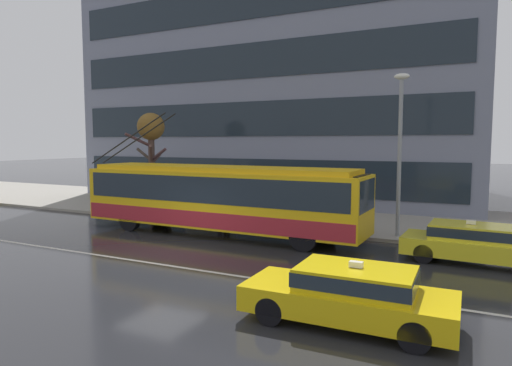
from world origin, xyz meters
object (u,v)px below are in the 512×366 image
at_px(trolleybus, 219,197).
at_px(street_tree_bare, 151,134).
at_px(pedestrian_walking_past, 221,184).
at_px(pedestrian_at_shelter, 306,187).
at_px(taxi_ahead_of_bus, 474,242).
at_px(bus_shelter, 206,179).
at_px(pedestrian_approaching_curb, 225,188).
at_px(street_lamp, 400,141).
at_px(taxi_oncoming_far, 350,293).

height_order(trolleybus, street_tree_bare, street_tree_bare).
xyz_separation_m(trolleybus, street_tree_bare, (-6.25, 3.27, 2.78)).
height_order(trolleybus, pedestrian_walking_past, trolleybus).
relative_size(pedestrian_at_shelter, street_tree_bare, 0.38).
relative_size(trolleybus, pedestrian_at_shelter, 6.53).
bearing_deg(trolleybus, taxi_ahead_of_bus, -1.28).
bearing_deg(bus_shelter, street_tree_bare, -174.17).
distance_m(pedestrian_approaching_curb, street_lamp, 8.43).
distance_m(taxi_oncoming_far, street_tree_bare, 17.34).
distance_m(trolleybus, pedestrian_at_shelter, 4.50).
relative_size(taxi_oncoming_far, street_lamp, 0.69).
relative_size(taxi_ahead_of_bus, street_tree_bare, 0.86).
bearing_deg(taxi_oncoming_far, street_lamp, 92.79).
bearing_deg(street_tree_bare, trolleybus, -27.63).
height_order(taxi_oncoming_far, bus_shelter, bus_shelter).
bearing_deg(pedestrian_at_shelter, taxi_oncoming_far, -65.30).
height_order(taxi_oncoming_far, street_tree_bare, street_tree_bare).
height_order(pedestrian_approaching_curb, pedestrian_walking_past, pedestrian_walking_past).
bearing_deg(pedestrian_approaching_curb, bus_shelter, 148.72).
xyz_separation_m(taxi_oncoming_far, taxi_ahead_of_bus, (2.33, 6.62, 0.00)).
relative_size(pedestrian_approaching_curb, street_tree_bare, 0.37).
relative_size(trolleybus, street_tree_bare, 2.48).
bearing_deg(pedestrian_walking_past, taxi_oncoming_far, -48.00).
height_order(taxi_ahead_of_bus, pedestrian_approaching_curb, pedestrian_approaching_curb).
height_order(trolleybus, taxi_oncoming_far, trolleybus).
height_order(bus_shelter, pedestrian_approaching_curb, bus_shelter).
bearing_deg(bus_shelter, trolleybus, -50.32).
height_order(pedestrian_walking_past, street_lamp, street_lamp).
bearing_deg(taxi_ahead_of_bus, trolleybus, 178.72).
distance_m(taxi_ahead_of_bus, pedestrian_approaching_curb, 11.28).
relative_size(pedestrian_at_shelter, pedestrian_approaching_curb, 1.04).
xyz_separation_m(taxi_oncoming_far, pedestrian_approaching_curb, (-8.56, 9.36, 0.98)).
height_order(pedestrian_at_shelter, street_tree_bare, street_tree_bare).
xyz_separation_m(taxi_ahead_of_bus, pedestrian_approaching_curb, (-10.90, 2.74, 0.98)).
relative_size(taxi_oncoming_far, bus_shelter, 1.26).
xyz_separation_m(bus_shelter, street_lamp, (9.89, -1.28, 1.99)).
height_order(taxi_oncoming_far, pedestrian_approaching_curb, pedestrian_approaching_curb).
bearing_deg(street_tree_bare, taxi_ahead_of_bus, -12.35).
height_order(taxi_oncoming_far, taxi_ahead_of_bus, same).
xyz_separation_m(trolleybus, bus_shelter, (-2.99, 3.60, 0.37)).
bearing_deg(trolleybus, bus_shelter, 129.68).
bearing_deg(pedestrian_walking_past, street_tree_bare, -174.11).
distance_m(pedestrian_at_shelter, pedestrian_approaching_curb, 3.89).
xyz_separation_m(bus_shelter, pedestrian_at_shelter, (5.47, 0.15, -0.16)).
height_order(pedestrian_walking_past, street_tree_bare, street_tree_bare).
bearing_deg(pedestrian_at_shelter, pedestrian_approaching_curb, -161.59).
bearing_deg(pedestrian_at_shelter, taxi_ahead_of_bus, -28.84).
bearing_deg(trolleybus, pedestrian_approaching_curb, 115.62).
distance_m(trolleybus, street_tree_bare, 7.58).
height_order(pedestrian_approaching_curb, street_lamp, street_lamp).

